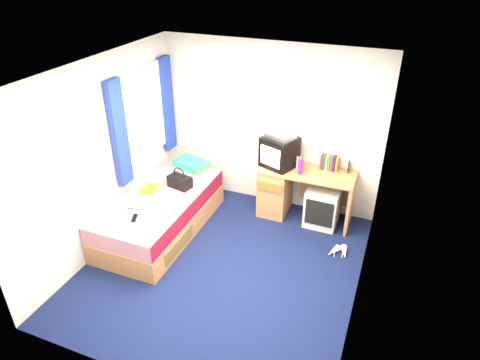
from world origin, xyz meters
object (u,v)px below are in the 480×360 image
at_px(remote_control, 135,218).
at_px(white_heels, 339,252).
at_px(bed, 160,213).
at_px(magazine, 149,189).
at_px(vcr, 280,135).
at_px(water_bottle, 135,206).
at_px(pink_water_bottle, 300,166).
at_px(desk, 287,189).
at_px(storage_cube, 322,206).
at_px(crt_tv, 279,152).
at_px(picture_frame, 349,167).
at_px(handbag, 180,181).
at_px(colour_swatch_fan, 140,214).
at_px(aerosol_can, 298,163).
at_px(pillow, 191,164).
at_px(towel, 163,204).

xyz_separation_m(remote_control, white_heels, (2.38, 0.93, -0.51)).
relative_size(bed, magazine, 7.14).
distance_m(vcr, water_bottle, 2.13).
height_order(vcr, pink_water_bottle, vcr).
height_order(desk, storage_cube, desk).
bearing_deg(crt_tv, storage_cube, 15.05).
relative_size(crt_tv, picture_frame, 3.88).
bearing_deg(handbag, storage_cube, 31.65).
bearing_deg(colour_swatch_fan, pink_water_bottle, 40.18).
distance_m(crt_tv, aerosol_can, 0.30).
bearing_deg(pillow, desk, 5.59).
xyz_separation_m(pillow, magazine, (-0.23, -0.80, -0.05)).
height_order(desk, water_bottle, desk).
height_order(storage_cube, aerosol_can, aerosol_can).
xyz_separation_m(handbag, remote_control, (-0.15, -0.89, -0.08)).
bearing_deg(pillow, colour_swatch_fan, -90.21).
relative_size(desk, storage_cube, 2.35).
distance_m(vcr, white_heels, 1.72).
distance_m(handbag, water_bottle, 0.74).
xyz_separation_m(pillow, water_bottle, (-0.14, -1.27, -0.02)).
xyz_separation_m(magazine, remote_control, (0.21, -0.68, 0.00)).
height_order(magazine, water_bottle, water_bottle).
distance_m(crt_tv, handbag, 1.43).
height_order(colour_swatch_fan, remote_control, remote_control).
distance_m(picture_frame, towel, 2.54).
bearing_deg(storage_cube, towel, -146.26).
bearing_deg(picture_frame, pink_water_bottle, -158.93).
height_order(storage_cube, remote_control, remote_control).
xyz_separation_m(aerosol_can, handbag, (-1.47, -0.72, -0.22)).
height_order(crt_tv, aerosol_can, crt_tv).
bearing_deg(remote_control, white_heels, -0.99).
bearing_deg(water_bottle, white_heels, 16.29).
height_order(aerosol_can, water_bottle, aerosol_can).
bearing_deg(pillow, picture_frame, 8.58).
relative_size(storage_cube, picture_frame, 3.95).
height_order(pink_water_bottle, remote_control, pink_water_bottle).
distance_m(storage_cube, vcr, 1.16).
relative_size(pillow, water_bottle, 2.46).
relative_size(picture_frame, water_bottle, 0.70).
height_order(pink_water_bottle, towel, pink_water_bottle).
height_order(desk, handbag, handbag).
relative_size(vcr, picture_frame, 2.66).
bearing_deg(vcr, pillow, -150.86).
bearing_deg(colour_swatch_fan, crt_tv, 48.84).
distance_m(pillow, desk, 1.48).
height_order(handbag, water_bottle, handbag).
bearing_deg(towel, pink_water_bottle, 37.50).
relative_size(handbag, magazine, 1.26).
bearing_deg(remote_control, desk, 25.19).
bearing_deg(crt_tv, vcr, 90.00).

